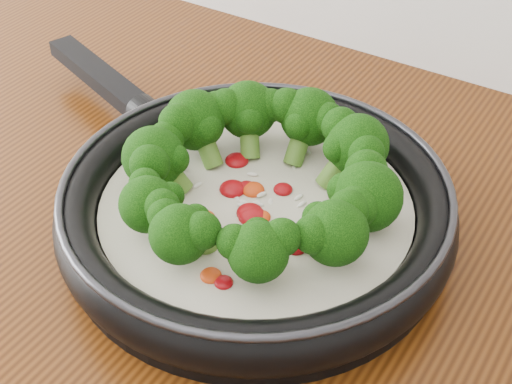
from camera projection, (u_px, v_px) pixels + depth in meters
The scene contains 1 object.
skillet at pixel (255, 199), 0.65m from camera, with size 0.58×0.45×0.10m.
Camera 1 is at (0.24, 0.71, 1.35)m, focal length 51.85 mm.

